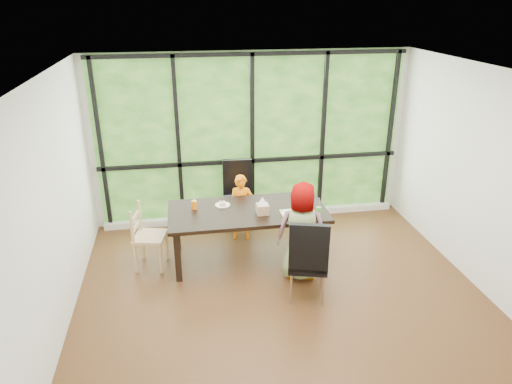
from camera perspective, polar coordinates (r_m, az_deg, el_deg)
ground at (r=6.00m, az=3.03°, el=-12.11°), size 5.00×5.00×0.00m
back_wall at (r=7.43m, az=-0.53°, el=6.55°), size 5.00×0.00×5.00m
foliage_backdrop at (r=7.41m, az=-0.51°, el=6.50°), size 4.80×0.02×2.65m
window_mullions at (r=7.37m, az=-0.46°, el=6.42°), size 4.80×0.06×2.65m
window_sill at (r=7.81m, az=-0.38°, el=-2.86°), size 4.80×0.12×0.10m
dining_table at (r=6.51m, az=-1.02°, el=-5.20°), size 2.21×1.17×0.75m
chair_window_leather at (r=7.31m, az=-2.16°, el=-0.49°), size 0.49×0.49×1.08m
chair_interior_leather at (r=5.69m, az=6.38°, el=-7.94°), size 0.57×0.57×1.08m
chair_end_beech at (r=6.46m, az=-12.82°, el=-5.33°), size 0.48×0.50×0.90m
child_toddler at (r=6.99m, az=-1.79°, el=-1.91°), size 0.41×0.31×1.02m
child_older at (r=6.01m, az=5.79°, el=-4.82°), size 0.73×0.57×1.32m
placemat at (r=6.27m, az=4.90°, el=-2.60°), size 0.40×0.29×0.01m
plate_far at (r=6.49m, az=-4.11°, el=-1.59°), size 0.21×0.21×0.01m
plate_near at (r=6.23m, az=4.40°, el=-2.67°), size 0.28×0.28×0.02m
orange_cup at (r=6.41m, az=-7.55°, el=-1.57°), size 0.08×0.08×0.12m
green_cup at (r=6.26m, az=7.65°, el=-2.27°), size 0.07×0.07×0.10m
tissue_box at (r=6.21m, az=0.80°, el=-2.10°), size 0.16×0.16×0.13m
crepe_rolls_far at (r=6.48m, az=-4.11°, el=-1.40°), size 0.10×0.12×0.04m
crepe_rolls_near at (r=6.22m, az=4.41°, el=-2.45°), size 0.10×0.12×0.04m
straw_white at (r=6.36m, az=-7.59°, el=-0.75°), size 0.01×0.04×0.20m
straw_pink at (r=6.22m, az=7.70°, el=-1.50°), size 0.01×0.04×0.20m
tissue at (r=6.16m, az=0.80°, el=-1.07°), size 0.12×0.12×0.11m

